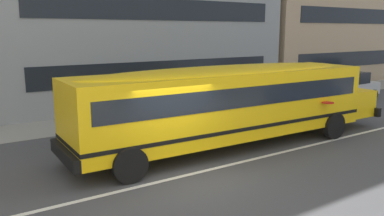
{
  "coord_description": "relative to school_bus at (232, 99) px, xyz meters",
  "views": [
    {
      "loc": [
        -5.55,
        -8.85,
        4.03
      ],
      "look_at": [
        0.87,
        0.76,
        1.75
      ],
      "focal_mm": 36.65,
      "sensor_mm": 36.0,
      "label": 1
    }
  ],
  "objects": [
    {
      "name": "ground_plane",
      "position": [
        -3.05,
        -1.51,
        -1.7
      ],
      "size": [
        400.0,
        400.0,
        0.0
      ],
      "primitive_type": "plane",
      "color": "#424244"
    },
    {
      "name": "sidewalk_far",
      "position": [
        -3.05,
        6.34,
        -1.7
      ],
      "size": [
        120.0,
        3.0,
        0.01
      ],
      "primitive_type": "cube",
      "color": "gray",
      "rests_on": "ground_plane"
    },
    {
      "name": "lane_centreline",
      "position": [
        -3.05,
        -1.51,
        -1.7
      ],
      "size": [
        110.0,
        0.16,
        0.01
      ],
      "primitive_type": "cube",
      "color": "silver",
      "rests_on": "ground_plane"
    },
    {
      "name": "school_bus",
      "position": [
        0.0,
        0.0,
        0.0
      ],
      "size": [
        12.88,
        3.27,
        2.86
      ],
      "rotation": [
        0.0,
        0.0,
        -0.03
      ],
      "color": "yellow",
      "rests_on": "ground_plane"
    },
    {
      "name": "parked_car_silver_by_lamppost",
      "position": [
        11.85,
        3.61,
        -0.86
      ],
      "size": [
        3.92,
        1.91,
        1.64
      ],
      "rotation": [
        0.0,
        0.0,
        0.01
      ],
      "color": "#B7BABF",
      "rests_on": "ground_plane"
    }
  ]
}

